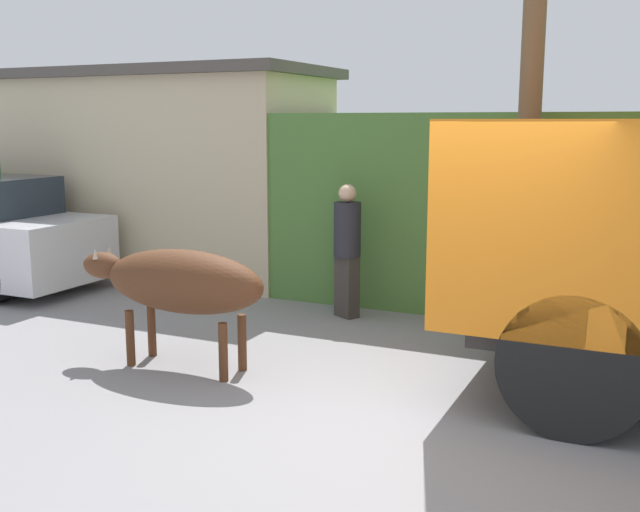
{
  "coord_description": "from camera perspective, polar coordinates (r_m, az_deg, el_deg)",
  "views": [
    {
      "loc": [
        1.63,
        -5.78,
        2.5
      ],
      "look_at": [
        -1.44,
        0.78,
        1.19
      ],
      "focal_mm": 42.0,
      "sensor_mm": 36.0,
      "label": 1
    }
  ],
  "objects": [
    {
      "name": "ground_plane",
      "position": [
        6.51,
        8.82,
        -12.5
      ],
      "size": [
        60.0,
        60.0,
        0.0
      ],
      "primitive_type": "plane",
      "color": "gray"
    },
    {
      "name": "hillside_embankment",
      "position": [
        12.46,
        17.48,
        4.26
      ],
      "size": [
        32.0,
        6.27,
        2.61
      ],
      "color": "#4C7A38",
      "rests_on": "ground_plane"
    },
    {
      "name": "building_backdrop",
      "position": [
        12.86,
        -11.45,
        6.39
      ],
      "size": [
        5.39,
        2.7,
        3.33
      ],
      "color": "#C6B793",
      "rests_on": "ground_plane"
    },
    {
      "name": "brown_cow",
      "position": [
        7.7,
        -10.64,
        -1.96
      ],
      "size": [
        2.18,
        0.65,
        1.23
      ],
      "rotation": [
        0.0,
        0.0,
        -0.2
      ],
      "color": "#512D19",
      "rests_on": "ground_plane"
    },
    {
      "name": "pedestrian_on_hill",
      "position": [
        9.54,
        2.09,
        0.86
      ],
      "size": [
        0.47,
        0.47,
        1.72
      ],
      "rotation": [
        0.0,
        0.0,
        2.67
      ],
      "color": "#38332D",
      "rests_on": "ground_plane"
    },
    {
      "name": "utility_pole",
      "position": [
        9.03,
        15.76,
        11.92
      ],
      "size": [
        0.9,
        0.26,
        5.45
      ],
      "color": "brown",
      "rests_on": "ground_plane"
    }
  ]
}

